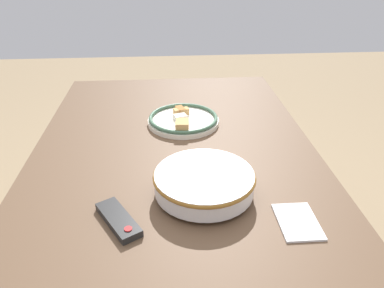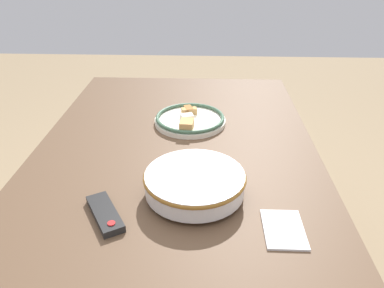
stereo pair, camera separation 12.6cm
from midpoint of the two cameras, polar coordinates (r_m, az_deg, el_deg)
dining_table at (r=1.29m, az=0.15°, el=-4.93°), size 1.59×0.98×0.78m
noodle_bowl at (r=1.05m, az=3.84°, el=-5.97°), size 0.29×0.29×0.07m
food_plate at (r=1.47m, az=2.13°, el=3.71°), size 0.28×0.28×0.05m
tv_remote at (r=1.01m, az=-9.63°, el=-10.54°), size 0.17×0.13×0.02m
folded_napkin at (r=1.00m, az=17.40°, el=-12.42°), size 0.14×0.10×0.01m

